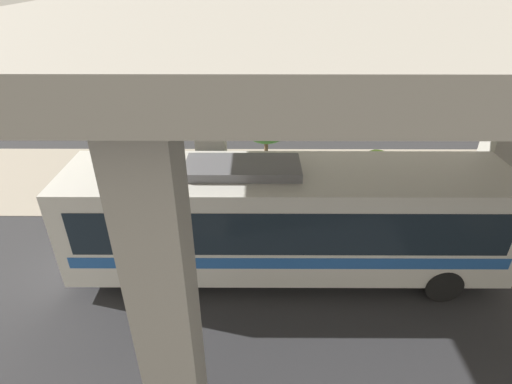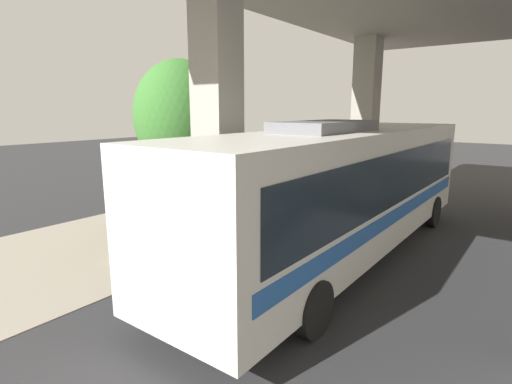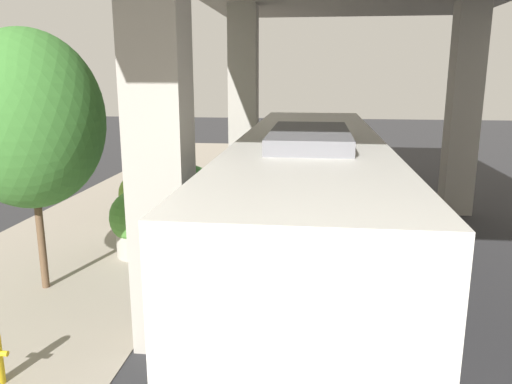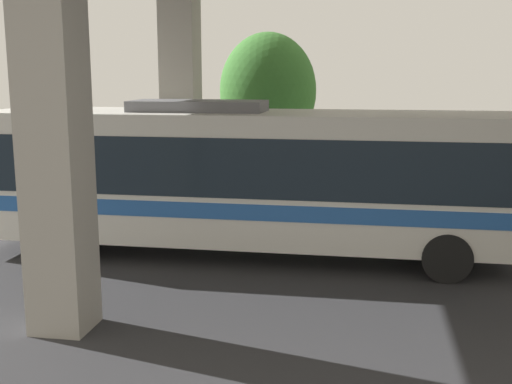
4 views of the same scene
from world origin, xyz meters
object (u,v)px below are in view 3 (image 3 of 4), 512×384
planter_back (191,193)px  street_tree_near (29,120)px  bus (309,204)px  planter_middle (141,201)px  planter_front (137,223)px

planter_back → street_tree_near: size_ratio=0.33×
bus → planter_middle: size_ratio=7.13×
bus → street_tree_near: size_ratio=2.25×
planter_front → planter_middle: planter_front is taller
planter_front → planter_middle: bearing=107.5°
planter_middle → planter_front: bearing=-72.5°
bus → planter_front: bus is taller
planter_front → street_tree_near: (-1.30, -2.10, 2.70)m
planter_front → planter_back: planter_back is taller
planter_middle → planter_back: planter_back is taller
planter_middle → planter_back: size_ratio=0.96×
planter_front → planter_middle: 2.36m
bus → planter_middle: bus is taller
planter_front → street_tree_near: street_tree_near is taller
planter_front → street_tree_near: size_ratio=0.32×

